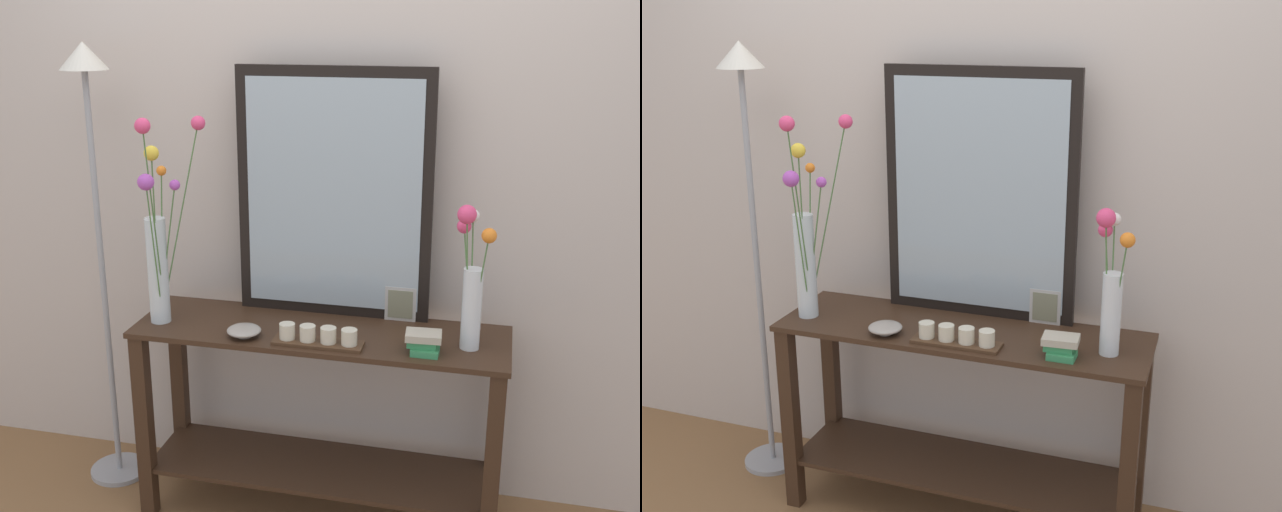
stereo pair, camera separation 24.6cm
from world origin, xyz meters
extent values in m
cube|color=beige|center=(0.00, 0.32, 1.35)|extent=(6.40, 0.08, 2.70)
cube|color=#382316|center=(0.00, 0.00, 0.76)|extent=(1.37, 0.41, 0.02)
cube|color=#382316|center=(0.00, 0.00, 0.20)|extent=(1.31, 0.37, 0.02)
cube|color=#382316|center=(-0.64, -0.17, 0.38)|extent=(0.06, 0.06, 0.75)
cube|color=#382316|center=(0.64, -0.17, 0.38)|extent=(0.06, 0.06, 0.75)
cube|color=#382316|center=(-0.64, 0.17, 0.38)|extent=(0.06, 0.06, 0.75)
cube|color=#382316|center=(0.64, 0.17, 0.38)|extent=(0.06, 0.06, 0.75)
cube|color=black|center=(0.01, 0.17, 1.24)|extent=(0.73, 0.03, 0.93)
cube|color=#9EADB7|center=(0.01, 0.16, 1.24)|extent=(0.65, 0.00, 0.85)
cylinder|color=silver|center=(-0.60, -0.06, 0.97)|extent=(0.08, 0.08, 0.40)
cylinder|color=#4C753D|center=(-0.52, -0.02, 1.15)|extent=(0.16, 0.07, 0.72)
sphere|color=#EA4275|center=(-0.45, 0.02, 1.51)|extent=(0.05, 0.05, 0.05)
cylinder|color=#4C753D|center=(-0.58, -0.13, 1.06)|extent=(0.03, 0.11, 0.54)
sphere|color=#B24CB7|center=(-0.56, -0.18, 1.33)|extent=(0.06, 0.06, 0.06)
cylinder|color=#4C753D|center=(-0.56, -0.06, 1.05)|extent=(0.10, 0.02, 0.51)
sphere|color=#B24CB7|center=(-0.51, -0.07, 1.30)|extent=(0.04, 0.04, 0.04)
cylinder|color=#4C753D|center=(-0.57, -0.13, 1.16)|extent=(0.04, 0.16, 0.73)
sphere|color=#EA4275|center=(-0.55, -0.21, 1.52)|extent=(0.05, 0.05, 0.05)
cylinder|color=#4C753D|center=(-0.59, -0.09, 1.11)|extent=(0.03, 0.05, 0.62)
sphere|color=yellow|center=(-0.57, -0.11, 1.42)|extent=(0.05, 0.05, 0.05)
cylinder|color=#4C753D|center=(-0.59, -0.04, 1.07)|extent=(0.01, 0.06, 0.54)
sphere|color=orange|center=(-0.58, -0.01, 1.34)|extent=(0.04, 0.04, 0.04)
cylinder|color=silver|center=(0.54, -0.03, 0.92)|extent=(0.07, 0.07, 0.29)
cylinder|color=#4C753D|center=(0.52, 0.00, 0.99)|extent=(0.05, 0.06, 0.40)
sphere|color=#EA4275|center=(0.49, 0.03, 1.19)|extent=(0.05, 0.05, 0.05)
cylinder|color=#4C753D|center=(0.56, -0.05, 0.99)|extent=(0.05, 0.05, 0.40)
sphere|color=orange|center=(0.58, -0.07, 1.19)|extent=(0.05, 0.05, 0.05)
cylinder|color=#4C753D|center=(0.53, 0.00, 1.01)|extent=(0.02, 0.07, 0.44)
sphere|color=silver|center=(0.52, 0.03, 1.23)|extent=(0.04, 0.04, 0.04)
cylinder|color=#4C753D|center=(0.52, -0.04, 1.02)|extent=(0.03, 0.01, 0.46)
sphere|color=#EA4275|center=(0.51, -0.05, 1.25)|extent=(0.06, 0.06, 0.06)
cube|color=#472D1C|center=(0.02, -0.13, 0.78)|extent=(0.32, 0.09, 0.01)
cylinder|color=beige|center=(-0.09, -0.13, 0.81)|extent=(0.06, 0.06, 0.05)
cylinder|color=beige|center=(-0.01, -0.13, 0.81)|extent=(0.06, 0.06, 0.05)
cylinder|color=beige|center=(0.06, -0.13, 0.81)|extent=(0.06, 0.06, 0.05)
cylinder|color=beige|center=(0.14, -0.13, 0.81)|extent=(0.06, 0.06, 0.05)
cube|color=#B7B2AD|center=(0.27, 0.16, 0.84)|extent=(0.12, 0.01, 0.13)
cube|color=#77765C|center=(0.27, 0.15, 0.84)|extent=(0.09, 0.00, 0.11)
cylinder|color=#9E9389|center=(-0.25, -0.13, 0.78)|extent=(0.05, 0.05, 0.01)
ellipsoid|color=#9E9389|center=(-0.25, -0.13, 0.80)|extent=(0.12, 0.12, 0.03)
cube|color=#388E56|center=(0.40, -0.12, 0.79)|extent=(0.09, 0.08, 0.02)
cube|color=#388E56|center=(0.38, -0.11, 0.81)|extent=(0.10, 0.07, 0.03)
cube|color=#B2A893|center=(0.39, -0.11, 0.84)|extent=(0.13, 0.09, 0.02)
cylinder|color=#9E9EA3|center=(-0.90, 0.07, 0.01)|extent=(0.24, 0.24, 0.02)
cylinder|color=#9E9EA3|center=(-0.90, 0.07, 0.85)|extent=(0.02, 0.02, 1.66)
cone|color=beige|center=(-0.90, 0.07, 1.73)|extent=(0.18, 0.18, 0.10)
camera|label=1|loc=(0.62, -2.54, 1.87)|focal=43.47mm
camera|label=2|loc=(0.86, -2.47, 1.87)|focal=43.47mm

